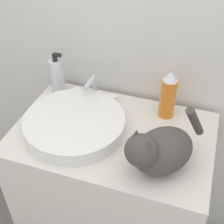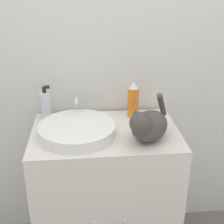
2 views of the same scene
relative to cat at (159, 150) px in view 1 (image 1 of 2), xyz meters
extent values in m
cube|color=silver|center=(-0.19, 0.11, -0.49)|extent=(0.75, 0.49, 0.82)
cylinder|color=white|center=(-0.33, 0.08, -0.05)|extent=(0.38, 0.38, 0.06)
cylinder|color=silver|center=(-0.33, 0.29, -0.03)|extent=(0.02, 0.02, 0.11)
cylinder|color=silver|center=(-0.33, 0.24, 0.03)|extent=(0.02, 0.09, 0.02)
cylinder|color=white|center=(-0.42, 0.29, -0.06)|extent=(0.03, 0.03, 0.03)
cylinder|color=white|center=(-0.25, 0.29, -0.06)|extent=(0.03, 0.03, 0.03)
ellipsoid|color=#47423D|center=(0.01, 0.01, -0.01)|extent=(0.26, 0.27, 0.14)
sphere|color=#47423D|center=(-0.05, -0.06, 0.04)|extent=(0.15, 0.15, 0.10)
cone|color=#47423D|center=(-0.07, -0.04, 0.08)|extent=(0.05, 0.05, 0.04)
cone|color=#47423D|center=(-0.02, -0.08, 0.08)|extent=(0.05, 0.05, 0.04)
cylinder|color=#47423D|center=(0.09, 0.11, 0.05)|extent=(0.08, 0.09, 0.14)
cylinder|color=silver|center=(-0.50, 0.29, -0.01)|extent=(0.06, 0.06, 0.15)
cylinder|color=black|center=(-0.50, 0.29, 0.09)|extent=(0.02, 0.02, 0.03)
cylinder|color=black|center=(-0.49, 0.29, 0.10)|extent=(0.03, 0.02, 0.02)
cylinder|color=orange|center=(-0.03, 0.28, 0.00)|extent=(0.06, 0.06, 0.16)
cone|color=white|center=(-0.03, 0.28, 0.10)|extent=(0.06, 0.06, 0.04)
camera|label=1|loc=(0.08, -0.70, 0.72)|focal=50.00mm
camera|label=2|loc=(-0.29, -1.28, 0.66)|focal=50.00mm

